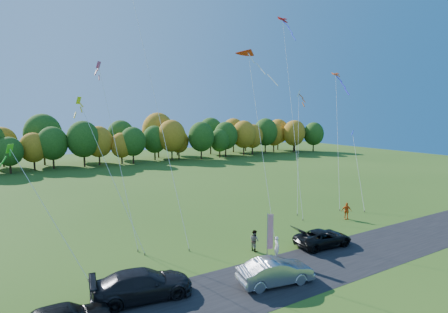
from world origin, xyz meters
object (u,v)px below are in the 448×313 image
silver_sedan (275,271)px  person_east (346,211)px  black_suv (323,238)px  feather_flag (270,231)px

silver_sedan → person_east: size_ratio=2.83×
black_suv → feather_flag: bearing=93.6°
black_suv → person_east: (7.59, 4.04, 0.19)m
black_suv → silver_sedan: size_ratio=1.00×
silver_sedan → person_east: (15.09, 7.12, 0.06)m
person_east → feather_flag: bearing=-129.5°
black_suv → person_east: bearing=-57.0°
person_east → feather_flag: 13.72m
feather_flag → person_east: bearing=16.6°
black_suv → silver_sedan: bearing=117.3°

